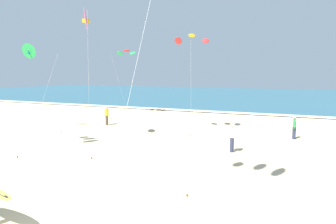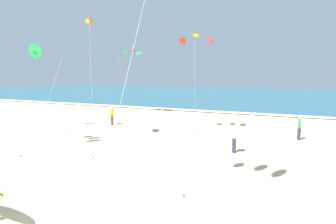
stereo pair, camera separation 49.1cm
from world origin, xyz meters
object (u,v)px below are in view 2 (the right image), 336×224
object	(u,v)px
kite_delta_emerald_near	(36,51)
kite_arc_scarlet_distant	(133,53)
bystander_yellow_top	(112,115)
kite_arc_golden_low	(196,39)
bystander_green_top	(299,128)
kite_delta_rose_high	(90,19)
bystander_white_top	(234,138)

from	to	relation	value
kite_delta_emerald_near	kite_arc_scarlet_distant	bearing A→B (deg)	83.94
kite_delta_emerald_near	bystander_yellow_top	xyz separation A→B (m)	(3.59, 4.64, -5.30)
kite_arc_golden_low	bystander_green_top	distance (m)	9.54
bystander_yellow_top	kite_delta_rose_high	bearing A→B (deg)	-63.43
kite_delta_rose_high	bystander_white_top	bearing A→B (deg)	8.80
bystander_white_top	kite_delta_rose_high	bearing A→B (deg)	-171.20
kite_arc_golden_low	kite_arc_scarlet_distant	xyz separation A→B (m)	(-10.10, 7.07, -0.27)
bystander_green_top	bystander_white_top	distance (m)	6.09
kite_delta_emerald_near	kite_delta_rose_high	world-z (taller)	kite_delta_rose_high
kite_arc_golden_low	bystander_white_top	world-z (taller)	kite_arc_golden_low
kite_delta_rose_high	kite_arc_golden_low	xyz separation A→B (m)	(4.62, 6.28, -0.83)
kite_arc_scarlet_distant	bystander_white_top	bearing A→B (deg)	-39.75
kite_delta_emerald_near	bystander_yellow_top	distance (m)	7.91
bystander_yellow_top	kite_arc_golden_low	bearing A→B (deg)	0.11
kite_delta_rose_high	bystander_green_top	size ratio (longest dim) A/B	5.33
kite_delta_rose_high	bystander_yellow_top	bearing A→B (deg)	116.57
kite_arc_golden_low	bystander_white_top	size ratio (longest dim) A/B	4.60
kite_delta_rose_high	bystander_yellow_top	xyz separation A→B (m)	(-3.13, 6.26, -6.96)
kite_delta_emerald_near	kite_arc_golden_low	size ratio (longest dim) A/B	0.92
kite_arc_scarlet_distant	bystander_green_top	distance (m)	19.52
kite_delta_emerald_near	bystander_green_top	size ratio (longest dim) A/B	4.23
bystander_green_top	bystander_yellow_top	bearing A→B (deg)	-178.41
kite_arc_scarlet_distant	bystander_green_top	bearing A→B (deg)	-20.97
kite_delta_emerald_near	bystander_white_top	world-z (taller)	kite_delta_emerald_near
bystander_green_top	bystander_white_top	world-z (taller)	same
kite_delta_rose_high	bystander_white_top	distance (m)	11.39
bystander_green_top	kite_arc_scarlet_distant	bearing A→B (deg)	159.03
kite_arc_scarlet_distant	bystander_white_top	world-z (taller)	kite_arc_scarlet_distant
bystander_green_top	kite_arc_golden_low	bearing A→B (deg)	-176.85
kite_arc_golden_low	bystander_green_top	world-z (taller)	kite_arc_golden_low
kite_delta_rose_high	kite_arc_scarlet_distant	size ratio (longest dim) A/B	1.21
kite_arc_scarlet_distant	bystander_green_top	xyz separation A→B (m)	(17.39, -6.66, -5.86)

